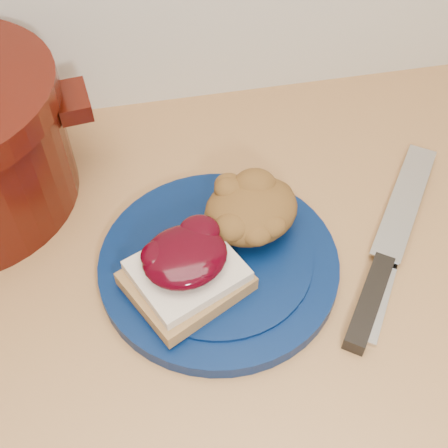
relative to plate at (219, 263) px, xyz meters
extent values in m
cube|color=beige|center=(-0.03, 0.01, -0.48)|extent=(4.00, 0.60, 0.86)
cylinder|color=#04163E|center=(0.00, 0.00, 0.00)|extent=(0.34, 0.34, 0.02)
cube|color=olive|center=(-0.04, -0.03, 0.02)|extent=(0.14, 0.14, 0.02)
cube|color=beige|center=(-0.04, -0.03, 0.04)|extent=(0.13, 0.12, 0.01)
ellipsoid|color=black|center=(-0.04, -0.02, 0.05)|extent=(0.11, 0.10, 0.03)
ellipsoid|color=brown|center=(0.04, 0.04, 0.04)|extent=(0.13, 0.12, 0.05)
cube|color=black|center=(0.14, -0.08, 0.00)|extent=(0.09, 0.11, 0.02)
cube|color=silver|center=(0.24, 0.05, 0.00)|extent=(0.15, 0.18, 0.00)
cube|color=silver|center=(0.18, -0.06, -0.01)|extent=(0.10, 0.14, 0.00)
cube|color=#380C05|center=(-0.13, 0.19, 0.10)|extent=(0.04, 0.07, 0.02)
camera|label=1|loc=(-0.07, -0.36, 0.50)|focal=45.00mm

